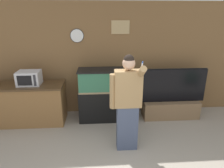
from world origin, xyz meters
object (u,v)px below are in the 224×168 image
object	(u,v)px
tv_on_stand	(171,103)
person_standing	(127,103)
aquarium_on_stand	(105,95)
counter_island	(26,104)
microwave	(29,78)

from	to	relation	value
tv_on_stand	person_standing	world-z (taller)	person_standing
aquarium_on_stand	person_standing	bearing A→B (deg)	-73.40
counter_island	tv_on_stand	bearing A→B (deg)	0.29
microwave	person_standing	distance (m)	2.23
counter_island	person_standing	world-z (taller)	person_standing
microwave	person_standing	xyz separation A→B (m)	(1.95, -1.07, -0.15)
aquarium_on_stand	tv_on_stand	world-z (taller)	aquarium_on_stand
counter_island	tv_on_stand	size ratio (longest dim) A/B	1.11
counter_island	aquarium_on_stand	size ratio (longest dim) A/B	1.45
microwave	aquarium_on_stand	distance (m)	1.68
aquarium_on_stand	tv_on_stand	size ratio (longest dim) A/B	0.77
counter_island	microwave	size ratio (longest dim) A/B	3.70
tv_on_stand	person_standing	xyz separation A→B (m)	(-1.19, -1.08, 0.55)
tv_on_stand	person_standing	bearing A→B (deg)	-137.81
microwave	tv_on_stand	world-z (taller)	microwave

